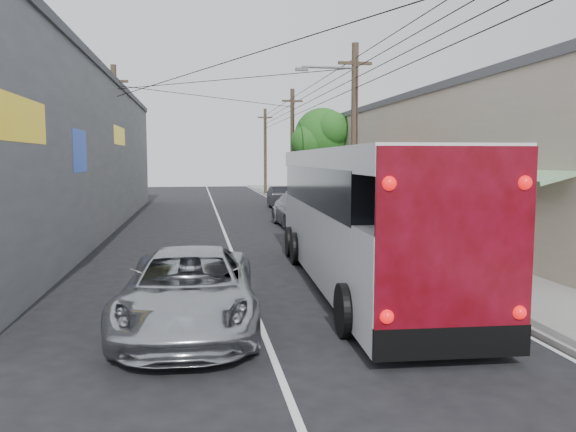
% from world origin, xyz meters
% --- Properties ---
extents(ground, '(120.00, 120.00, 0.00)m').
position_xyz_m(ground, '(0.00, 0.00, 0.00)').
color(ground, black).
rests_on(ground, ground).
extents(sidewalk, '(3.00, 80.00, 0.12)m').
position_xyz_m(sidewalk, '(6.50, 20.00, 0.06)').
color(sidewalk, slate).
rests_on(sidewalk, ground).
extents(building_right, '(7.09, 40.00, 6.25)m').
position_xyz_m(building_right, '(10.99, 22.00, 3.15)').
color(building_right, '#C2B09A').
rests_on(building_right, ground).
extents(building_left, '(7.20, 36.00, 7.25)m').
position_xyz_m(building_left, '(-8.50, 18.00, 3.65)').
color(building_left, gray).
rests_on(building_left, ground).
extents(utility_poles, '(11.80, 45.28, 8.00)m').
position_xyz_m(utility_poles, '(3.13, 20.33, 4.13)').
color(utility_poles, '#473828').
rests_on(utility_poles, ground).
extents(street_tree, '(4.40, 4.00, 6.60)m').
position_xyz_m(street_tree, '(6.87, 26.02, 4.67)').
color(street_tree, '#3F2B19').
rests_on(street_tree, ground).
extents(coach_bus, '(3.35, 12.54, 3.58)m').
position_xyz_m(coach_bus, '(3.01, 4.84, 1.85)').
color(coach_bus, silver).
rests_on(coach_bus, ground).
extents(jeepney, '(2.82, 5.67, 1.54)m').
position_xyz_m(jeepney, '(-1.40, 1.52, 0.77)').
color(jeepney, '#B2B3B9').
rests_on(jeepney, ground).
extents(parked_suv, '(2.38, 5.51, 1.58)m').
position_xyz_m(parked_suv, '(3.80, 17.71, 0.79)').
color(parked_suv, '#96959D').
rests_on(parked_suv, ground).
extents(parked_car_mid, '(1.94, 4.13, 1.37)m').
position_xyz_m(parked_car_mid, '(4.60, 23.13, 0.68)').
color(parked_car_mid, '#2B2A30').
rests_on(parked_car_mid, ground).
extents(parked_car_far, '(1.71, 4.61, 1.50)m').
position_xyz_m(parked_car_far, '(4.51, 27.49, 0.75)').
color(parked_car_far, black).
rests_on(parked_car_far, ground).
extents(pedestrian_near, '(0.62, 0.46, 1.57)m').
position_xyz_m(pedestrian_near, '(5.40, 11.85, 0.91)').
color(pedestrian_near, pink).
rests_on(pedestrian_near, sidewalk).
extents(pedestrian_far, '(0.92, 0.80, 1.61)m').
position_xyz_m(pedestrian_far, '(6.64, 11.11, 0.93)').
color(pedestrian_far, '#93B7D6').
rests_on(pedestrian_far, sidewalk).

